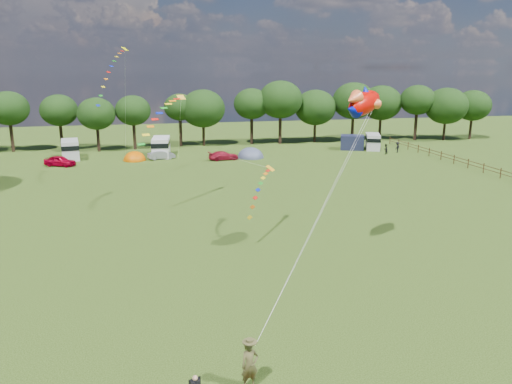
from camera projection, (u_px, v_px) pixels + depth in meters
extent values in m
plane|color=black|center=(287.00, 296.00, 27.53)|extent=(180.00, 180.00, 0.00)
cylinder|color=black|center=(12.00, 138.00, 74.27)|extent=(0.49, 0.49, 4.25)
ellipsoid|color=black|center=(8.00, 108.00, 73.22)|extent=(5.86, 5.86, 4.98)
cylinder|color=black|center=(61.00, 137.00, 76.32)|extent=(0.47, 0.47, 3.90)
ellipsoid|color=black|center=(59.00, 110.00, 75.33)|extent=(5.58, 5.58, 4.74)
cylinder|color=black|center=(98.00, 140.00, 74.64)|extent=(0.44, 0.44, 3.56)
ellipsoid|color=black|center=(96.00, 114.00, 73.70)|extent=(5.56, 5.56, 4.73)
cylinder|color=black|center=(134.00, 137.00, 76.59)|extent=(0.47, 0.47, 3.95)
ellipsoid|color=black|center=(133.00, 110.00, 75.62)|extent=(5.33, 5.33, 4.53)
cylinder|color=black|center=(181.00, 133.00, 79.72)|extent=(0.50, 0.50, 4.33)
ellipsoid|color=black|center=(180.00, 107.00, 78.74)|extent=(4.95, 4.95, 4.21)
cylinder|color=black|center=(204.00, 135.00, 80.15)|extent=(0.43, 0.43, 3.31)
ellipsoid|color=black|center=(203.00, 109.00, 79.11)|extent=(7.03, 7.03, 5.98)
cylinder|color=black|center=(252.00, 131.00, 81.88)|extent=(0.50, 0.50, 4.36)
ellipsoid|color=black|center=(252.00, 104.00, 80.82)|extent=(5.84, 5.84, 4.97)
cylinder|color=black|center=(280.00, 130.00, 81.98)|extent=(0.51, 0.51, 4.55)
ellipsoid|color=black|center=(280.00, 100.00, 80.77)|extent=(7.15, 7.15, 6.08)
cylinder|color=black|center=(315.00, 133.00, 84.09)|extent=(0.42, 0.42, 3.21)
ellipsoid|color=black|center=(315.00, 108.00, 83.07)|extent=(6.90, 6.90, 5.86)
cylinder|color=black|center=(352.00, 129.00, 84.68)|extent=(0.48, 0.48, 4.17)
ellipsoid|color=black|center=(354.00, 101.00, 83.52)|extent=(7.16, 7.16, 6.09)
cylinder|color=black|center=(380.00, 129.00, 87.80)|extent=(0.45, 0.45, 3.66)
ellipsoid|color=black|center=(381.00, 103.00, 86.71)|extent=(7.05, 7.05, 5.99)
cylinder|color=black|center=(416.00, 127.00, 86.41)|extent=(0.52, 0.52, 4.65)
ellipsoid|color=black|center=(418.00, 100.00, 85.31)|extent=(5.96, 5.96, 5.06)
cylinder|color=black|center=(444.00, 131.00, 86.31)|extent=(0.42, 0.42, 3.19)
ellipsoid|color=black|center=(446.00, 106.00, 85.27)|extent=(7.23, 7.23, 6.14)
cylinder|color=black|center=(470.00, 129.00, 87.76)|extent=(0.44, 0.44, 3.52)
ellipsoid|color=black|center=(473.00, 105.00, 86.76)|extent=(6.22, 6.22, 5.28)
cylinder|color=#472D19|center=(501.00, 173.00, 56.72)|extent=(0.12, 0.12, 1.20)
cylinder|color=#472D19|center=(510.00, 173.00, 55.22)|extent=(0.08, 3.00, 0.08)
cylinder|color=#472D19|center=(510.00, 176.00, 55.31)|extent=(0.08, 3.00, 0.08)
cylinder|color=#472D19|center=(484.00, 168.00, 59.57)|extent=(0.12, 0.12, 1.20)
cylinder|color=#472D19|center=(492.00, 168.00, 58.06)|extent=(0.08, 3.00, 0.08)
cylinder|color=#472D19|center=(492.00, 171.00, 58.16)|extent=(0.08, 3.00, 0.08)
cylinder|color=#472D19|center=(468.00, 164.00, 62.41)|extent=(0.12, 0.12, 1.20)
cylinder|color=#472D19|center=(476.00, 163.00, 60.91)|extent=(0.08, 3.00, 0.08)
cylinder|color=#472D19|center=(476.00, 166.00, 61.00)|extent=(0.08, 3.00, 0.08)
cylinder|color=#472D19|center=(454.00, 159.00, 65.26)|extent=(0.12, 0.12, 1.20)
cylinder|color=#472D19|center=(461.00, 159.00, 63.75)|extent=(0.08, 3.00, 0.08)
cylinder|color=#472D19|center=(461.00, 162.00, 63.85)|extent=(0.08, 3.00, 0.08)
cylinder|color=#472D19|center=(441.00, 155.00, 68.10)|extent=(0.12, 0.12, 1.20)
cylinder|color=#472D19|center=(448.00, 155.00, 66.59)|extent=(0.08, 3.00, 0.08)
cylinder|color=#472D19|center=(447.00, 158.00, 66.69)|extent=(0.08, 3.00, 0.08)
cylinder|color=#472D19|center=(429.00, 152.00, 70.94)|extent=(0.12, 0.12, 1.20)
cylinder|color=#472D19|center=(435.00, 151.00, 69.44)|extent=(0.08, 3.00, 0.08)
cylinder|color=#472D19|center=(435.00, 154.00, 69.53)|extent=(0.08, 3.00, 0.08)
cylinder|color=#472D19|center=(418.00, 149.00, 73.79)|extent=(0.12, 0.12, 1.20)
cylinder|color=#472D19|center=(424.00, 148.00, 72.28)|extent=(0.08, 3.00, 0.08)
cylinder|color=#472D19|center=(424.00, 151.00, 72.38)|extent=(0.08, 3.00, 0.08)
cylinder|color=#472D19|center=(408.00, 146.00, 76.63)|extent=(0.12, 0.12, 1.20)
cylinder|color=#472D19|center=(413.00, 145.00, 75.13)|extent=(0.08, 3.00, 0.08)
cylinder|color=#472D19|center=(413.00, 147.00, 75.22)|extent=(0.08, 3.00, 0.08)
cylinder|color=#472D19|center=(399.00, 143.00, 79.48)|extent=(0.12, 0.12, 1.20)
cylinder|color=#472D19|center=(403.00, 142.00, 77.97)|extent=(0.08, 3.00, 0.08)
cylinder|color=#472D19|center=(403.00, 145.00, 78.07)|extent=(0.08, 3.00, 0.08)
cylinder|color=#472D19|center=(390.00, 140.00, 82.32)|extent=(0.12, 0.12, 1.20)
cylinder|color=#472D19|center=(394.00, 139.00, 80.81)|extent=(0.08, 3.00, 0.08)
cylinder|color=#472D19|center=(394.00, 142.00, 80.91)|extent=(0.08, 3.00, 0.08)
imported|color=#A90020|center=(60.00, 161.00, 63.72)|extent=(4.35, 3.12, 1.35)
imported|color=gray|center=(161.00, 155.00, 68.57)|extent=(3.63, 2.02, 1.21)
imported|color=maroon|center=(224.00, 156.00, 68.05)|extent=(4.15, 2.17, 1.19)
cube|color=#B2B3B5|center=(70.00, 150.00, 68.77)|extent=(2.92, 5.42, 2.58)
cube|color=black|center=(70.00, 146.00, 68.64)|extent=(2.98, 5.52, 0.61)
cylinder|color=black|center=(71.00, 158.00, 67.52)|extent=(0.76, 0.37, 0.72)
cylinder|color=black|center=(71.00, 154.00, 70.47)|extent=(0.76, 0.37, 0.72)
cube|color=silver|center=(161.00, 147.00, 70.59)|extent=(2.79, 5.56, 2.68)
cube|color=black|center=(161.00, 143.00, 70.45)|extent=(2.85, 5.67, 0.64)
cylinder|color=black|center=(161.00, 156.00, 69.19)|extent=(0.78, 0.35, 0.76)
cylinder|color=black|center=(162.00, 152.00, 72.45)|extent=(0.78, 0.35, 0.76)
cube|color=#B7B6B8|center=(373.00, 142.00, 76.93)|extent=(3.54, 5.08, 2.34)
cube|color=black|center=(373.00, 139.00, 76.81)|extent=(3.61, 5.18, 0.55)
cylinder|color=black|center=(373.00, 148.00, 75.72)|extent=(0.70, 0.46, 0.66)
cylinder|color=black|center=(372.00, 146.00, 78.54)|extent=(0.70, 0.46, 0.66)
ellipsoid|color=#CA5400|center=(135.00, 160.00, 67.90)|extent=(2.93, 3.37, 2.41)
cylinder|color=#CA5400|center=(135.00, 160.00, 67.89)|extent=(3.08, 3.08, 0.08)
ellipsoid|color=#434B62|center=(251.00, 157.00, 69.99)|extent=(3.61, 4.15, 2.82)
cylinder|color=#434B62|center=(251.00, 157.00, 69.98)|extent=(3.79, 3.79, 0.08)
cube|color=#1B1E38|center=(352.00, 142.00, 76.74)|extent=(4.29, 3.93, 2.18)
imported|color=#4D4A27|center=(250.00, 365.00, 19.46)|extent=(0.81, 0.61, 1.99)
cube|color=black|center=(195.00, 384.00, 18.78)|extent=(0.47, 0.21, 0.51)
sphere|color=tan|center=(195.00, 378.00, 18.50)|extent=(0.20, 0.20, 0.20)
ellipsoid|color=#BD0700|center=(364.00, 103.00, 31.13)|extent=(3.59, 3.24, 2.05)
ellipsoid|color=#F1FF00|center=(364.00, 106.00, 31.16)|extent=(2.24, 2.02, 1.12)
cone|color=orange|center=(353.00, 99.00, 29.89)|extent=(1.54, 1.48, 1.08)
cone|color=#0009B0|center=(352.00, 110.00, 30.04)|extent=(1.54, 1.48, 1.08)
cone|color=#0009B0|center=(366.00, 92.00, 31.05)|extent=(1.15, 1.18, 0.91)
sphere|color=white|center=(368.00, 99.00, 32.23)|extent=(0.34, 0.34, 0.34)
sphere|color=black|center=(368.00, 99.00, 32.33)|extent=(0.17, 0.17, 0.17)
cube|color=#FDFF00|center=(125.00, 49.00, 52.51)|extent=(0.75, 0.79, 0.38)
cube|color=red|center=(122.00, 51.00, 52.04)|extent=(0.46, 0.61, 0.11)
cube|color=orange|center=(119.00, 53.00, 51.58)|extent=(0.46, 0.61, 0.12)
cube|color=yellow|center=(117.00, 57.00, 51.14)|extent=(0.45, 0.61, 0.13)
cube|color=#198C1E|center=(114.00, 61.00, 50.71)|extent=(0.45, 0.60, 0.14)
cube|color=#0C1EB2|center=(111.00, 66.00, 50.31)|extent=(0.44, 0.60, 0.15)
cube|color=red|center=(109.00, 72.00, 49.93)|extent=(0.44, 0.60, 0.16)
cube|color=orange|center=(106.00, 79.00, 49.57)|extent=(0.43, 0.60, 0.16)
cube|color=yellow|center=(103.00, 87.00, 49.22)|extent=(0.43, 0.59, 0.17)
cube|color=#198C1E|center=(101.00, 96.00, 48.90)|extent=(0.42, 0.59, 0.18)
cube|color=#0C1EB2|center=(98.00, 105.00, 48.59)|extent=(0.42, 0.59, 0.19)
cube|color=yellow|center=(181.00, 97.00, 44.62)|extent=(0.84, 0.78, 0.41)
cube|color=red|center=(177.00, 99.00, 44.14)|extent=(0.66, 0.45, 0.12)
cube|color=orange|center=(173.00, 101.00, 43.67)|extent=(0.66, 0.45, 0.13)
cube|color=yellow|center=(168.00, 104.00, 43.21)|extent=(0.66, 0.44, 0.14)
cube|color=#198C1E|center=(164.00, 108.00, 42.78)|extent=(0.66, 0.44, 0.15)
cube|color=#0C1EB2|center=(159.00, 113.00, 42.36)|extent=(0.66, 0.44, 0.16)
cube|color=red|center=(155.00, 119.00, 41.96)|extent=(0.66, 0.43, 0.17)
cube|color=orange|center=(150.00, 126.00, 41.59)|extent=(0.65, 0.42, 0.18)
cube|color=yellow|center=(146.00, 135.00, 41.23)|extent=(0.65, 0.42, 0.19)
cube|color=#198C1E|center=(141.00, 144.00, 40.89)|extent=(0.65, 0.41, 0.20)
cube|color=#FFAA15|center=(270.00, 168.00, 38.69)|extent=(0.82, 0.86, 0.41)
cube|color=red|center=(268.00, 171.00, 38.13)|extent=(0.52, 0.64, 0.11)
cube|color=orange|center=(266.00, 174.00, 37.58)|extent=(0.52, 0.64, 0.12)
cube|color=yellow|center=(263.00, 178.00, 37.05)|extent=(0.52, 0.64, 0.14)
cube|color=#198C1E|center=(261.00, 183.00, 36.54)|extent=(0.51, 0.63, 0.15)
cube|color=#0C1EB2|center=(258.00, 190.00, 36.05)|extent=(0.51, 0.63, 0.16)
cube|color=red|center=(255.00, 198.00, 35.58)|extent=(0.50, 0.63, 0.17)
cube|color=orange|center=(253.00, 207.00, 35.13)|extent=(0.50, 0.63, 0.17)
cube|color=yellow|center=(250.00, 217.00, 34.70)|extent=(0.49, 0.62, 0.18)
imported|color=black|center=(386.00, 149.00, 72.45)|extent=(0.86, 0.76, 1.50)
imported|color=black|center=(397.00, 147.00, 73.91)|extent=(1.09, 0.99, 1.57)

